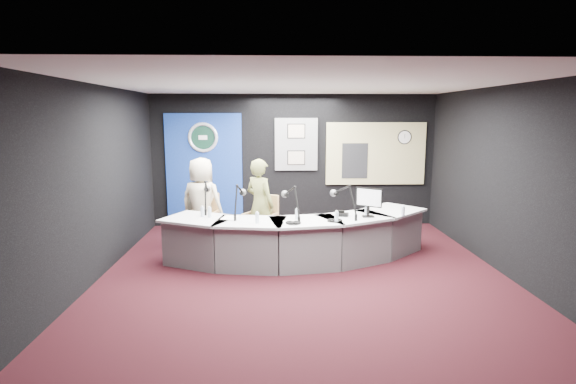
{
  "coord_description": "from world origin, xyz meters",
  "views": [
    {
      "loc": [
        -0.46,
        -6.53,
        2.35
      ],
      "look_at": [
        -0.2,
        0.8,
        1.1
      ],
      "focal_mm": 28.0,
      "sensor_mm": 36.0,
      "label": 1
    }
  ],
  "objects_px": {
    "armchair_left": "(202,223)",
    "person_man": "(202,203)",
    "person_woman": "(260,205)",
    "broadcast_desk": "(298,238)",
    "armchair_right": "(260,223)"
  },
  "relations": [
    {
      "from": "broadcast_desk",
      "to": "armchair_left",
      "type": "bearing_deg",
      "value": 152.85
    },
    {
      "from": "person_man",
      "to": "armchair_left",
      "type": "bearing_deg",
      "value": -0.0
    },
    {
      "from": "person_man",
      "to": "person_woman",
      "type": "relative_size",
      "value": 1.0
    },
    {
      "from": "armchair_left",
      "to": "armchair_right",
      "type": "relative_size",
      "value": 0.92
    },
    {
      "from": "armchair_right",
      "to": "person_woman",
      "type": "xyz_separation_m",
      "value": [
        0.0,
        0.0,
        0.33
      ]
    },
    {
      "from": "broadcast_desk",
      "to": "person_man",
      "type": "distance_m",
      "value": 1.93
    },
    {
      "from": "person_man",
      "to": "person_woman",
      "type": "distance_m",
      "value": 1.07
    },
    {
      "from": "broadcast_desk",
      "to": "armchair_left",
      "type": "relative_size",
      "value": 5.11
    },
    {
      "from": "armchair_left",
      "to": "person_man",
      "type": "distance_m",
      "value": 0.37
    },
    {
      "from": "armchair_right",
      "to": "person_man",
      "type": "xyz_separation_m",
      "value": [
        -1.05,
        0.19,
        0.33
      ]
    },
    {
      "from": "armchair_right",
      "to": "person_woman",
      "type": "height_order",
      "value": "person_woman"
    },
    {
      "from": "person_man",
      "to": "armchair_right",
      "type": "bearing_deg",
      "value": -173.06
    },
    {
      "from": "armchair_left",
      "to": "person_man",
      "type": "xyz_separation_m",
      "value": [
        0.0,
        0.0,
        0.37
      ]
    },
    {
      "from": "armchair_left",
      "to": "person_woman",
      "type": "bearing_deg",
      "value": 6.1
    },
    {
      "from": "broadcast_desk",
      "to": "person_man",
      "type": "height_order",
      "value": "person_man"
    }
  ]
}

